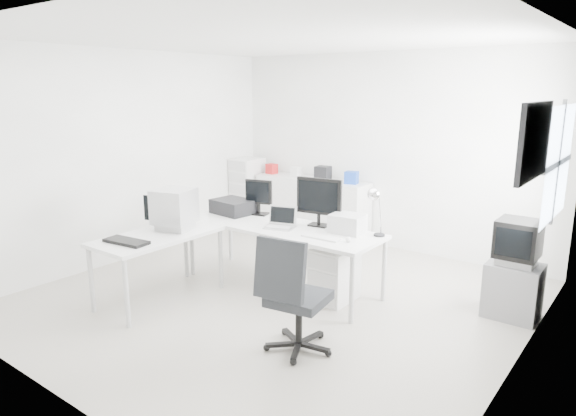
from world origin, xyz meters
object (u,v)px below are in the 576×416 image
Objects in this scene: lcd_monitor_small at (259,197)px; crt_monitor at (174,209)px; side_desk at (160,267)px; laptop at (279,218)px; laser_printer at (347,223)px; crt_tv at (518,243)px; lcd_monitor_large at (319,202)px; filing_cabinet at (248,193)px; sideboard at (312,208)px; drawer_pedestal at (334,274)px; tv_cabinet at (513,290)px; inkjet_printer at (233,207)px; office_chair at (299,293)px; main_desk at (281,256)px.

crt_monitor is at bearing -119.74° from lcd_monitor_small.
crt_monitor is (0.00, 0.25, 0.61)m from side_desk.
crt_monitor reaches higher than laptop.
laser_printer is 0.71× the size of crt_tv.
lcd_monitor_large is at bearing -14.49° from lcd_monitor_small.
laser_printer is 3.28m from filing_cabinet.
laser_printer is at bearing -28.88° from filing_cabinet.
laptop reaches higher than sideboard.
drawer_pedestal is 1.05× the size of lcd_monitor_large.
laptop is at bearing -159.23° from tv_cabinet.
lcd_monitor_large is (-0.35, 0.20, 0.74)m from drawer_pedestal.
office_chair reaches higher than inkjet_printer.
filing_cabinet is at bearing 99.53° from crt_monitor.
main_desk is 4.81× the size of inkjet_printer.
office_chair is (1.59, -1.34, -0.43)m from lcd_monitor_small.
laptop is 1.44m from office_chair.
main_desk is 4.80× the size of crt_tv.
crt_tv is (1.35, 1.87, 0.25)m from office_chair.
side_desk is 1.93m from drawer_pedestal.
filing_cabinet is at bearing 132.58° from inkjet_printer.
sideboard is at bearing 160.61° from tv_cabinet.
inkjet_printer is 1.12× the size of lcd_monitor_small.
lcd_monitor_large is 0.44m from laser_printer.
lcd_monitor_large is at bearing 108.41° from office_chair.
laptop reaches higher than drawer_pedestal.
filing_cabinet is (-4.50, 1.01, -0.21)m from crt_tv.
crt_tv reaches higher than laser_printer.
inkjet_printer is 1.06× the size of crt_monitor.
main_desk is 2.06× the size of filing_cabinet.
lcd_monitor_large is at bearing -165.25° from crt_tv.
tv_cabinet is (2.04, 0.54, -0.75)m from lcd_monitor_large.
inkjet_printer is at bearing -168.03° from tv_cabinet.
sideboard is (-0.36, 1.70, -0.51)m from lcd_monitor_small.
main_desk is 1.35m from crt_monitor.
main_desk is at bearing -169.36° from laser_printer.
side_desk is 2.45× the size of lcd_monitor_large.
lcd_monitor_large is at bearing 150.26° from drawer_pedestal.
side_desk is 2.97× the size of crt_monitor.
side_desk is 1.43m from laptop.
laser_printer is at bearing -13.12° from lcd_monitor_large.
lcd_monitor_large is at bearing 26.55° from crt_monitor.
laser_printer is (0.40, -0.03, -0.18)m from lcd_monitor_large.
office_chair is 4.27m from filing_cabinet.
office_chair reaches higher than sideboard.
sideboard is (-1.26, 1.70, -0.57)m from lcd_monitor_large.
laser_printer is (1.60, 0.12, 0.01)m from inkjet_printer.
crt_tv is at bearing 3.55° from laptop.
main_desk is 0.79m from lcd_monitor_large.
office_chair reaches higher than side_desk.
inkjet_printer is at bearing 150.25° from laptop.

